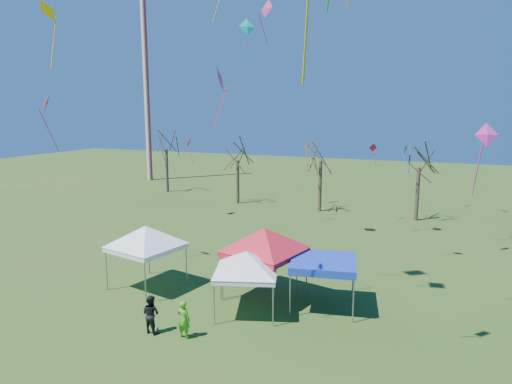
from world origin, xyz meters
TOP-DOWN VIEW (x-y plane):
  - ground at (0.00, 0.00)m, footprint 140.00×140.00m
  - radio_mast at (-28.00, 34.00)m, footprint 0.70×0.70m
  - tree_0 at (-20.85, 27.38)m, footprint 3.83×3.83m
  - tree_1 at (-10.77, 24.65)m, footprint 3.42×3.42m
  - tree_2 at (-2.37, 24.38)m, footprint 3.71×3.71m
  - tree_3 at (6.03, 24.04)m, footprint 3.59×3.59m
  - tent_white_west at (-5.84, 3.12)m, footprint 4.26×4.26m
  - tent_white_mid at (0.15, 2.35)m, footprint 3.63×3.63m
  - tent_red at (0.23, 4.37)m, footprint 4.50×4.50m
  - tent_blue at (3.21, 4.32)m, footprint 3.49×3.49m
  - person_green at (-1.23, -0.77)m, footprint 0.60×0.40m
  - person_dark at (-2.73, -0.90)m, footprint 0.85×0.70m
  - kite_14 at (-13.56, 4.55)m, footprint 1.31×1.34m
  - kite_13 at (-11.93, 17.55)m, footprint 0.74×1.01m
  - kite_2 at (-8.43, 21.83)m, footprint 1.39×1.33m
  - kite_11 at (-3.05, 12.69)m, footprint 1.24×1.00m
  - kite_8 at (-11.38, 3.19)m, footprint 1.35×1.06m
  - kite_17 at (9.64, 6.28)m, footprint 1.06×0.75m
  - kite_19 at (2.60, 21.82)m, footprint 0.68×0.63m
  - kite_22 at (4.92, 23.58)m, footprint 0.89×0.96m
  - kite_1 at (0.27, -0.08)m, footprint 0.65×1.05m

SIDE VIEW (x-z plane):
  - ground at x=0.00m, z-range 0.00..0.00m
  - person_green at x=-1.23m, z-range 0.00..1.59m
  - person_dark at x=-2.73m, z-range 0.00..1.63m
  - tent_blue at x=3.21m, z-range 0.98..3.30m
  - tent_white_mid at x=0.15m, z-range 1.04..4.42m
  - tent_white_west at x=-5.84m, z-range 1.17..5.00m
  - tent_red at x=0.23m, z-range 1.25..5.32m
  - tree_1 at x=-10.77m, z-range 2.02..9.56m
  - kite_22 at x=4.92m, z-range 4.44..7.34m
  - tree_3 at x=6.03m, z-range 2.12..10.03m
  - kite_19 at x=2.60m, z-range 5.19..7.02m
  - tree_2 at x=-2.37m, z-range 2.20..10.38m
  - kite_13 at x=-11.93m, z-range 5.21..7.60m
  - tree_0 at x=-20.85m, z-range 2.27..10.70m
  - kite_17 at x=9.64m, z-range 6.45..9.66m
  - kite_14 at x=-13.56m, z-range 7.77..11.26m
  - kite_1 at x=0.27m, z-range 9.11..11.39m
  - radio_mast at x=-28.00m, z-range 0.00..25.00m
  - kite_8 at x=-11.38m, z-range 12.42..15.93m
  - kite_11 at x=-3.05m, z-range 14.11..16.76m
  - kite_2 at x=-8.43m, z-range 14.30..17.95m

